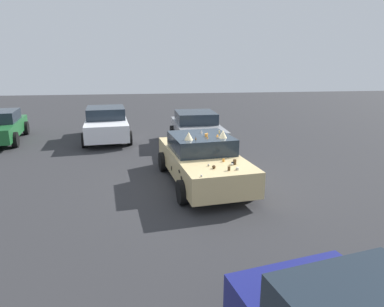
# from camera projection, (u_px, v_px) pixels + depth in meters

# --- Properties ---
(ground_plane) EXTENTS (60.00, 60.00, 0.00)m
(ground_plane) POSITION_uv_depth(u_px,v_px,m) (202.00, 182.00, 9.98)
(ground_plane) COLOR #2D2D30
(art_car_decorated) EXTENTS (4.65, 2.45, 1.63)m
(art_car_decorated) POSITION_uv_depth(u_px,v_px,m) (202.00, 159.00, 9.82)
(art_car_decorated) COLOR #D8BC7F
(art_car_decorated) RESTS_ON ground
(parked_sedan_row_back_center) EXTENTS (4.28, 2.09, 1.40)m
(parked_sedan_row_back_center) POSITION_uv_depth(u_px,v_px,m) (197.00, 129.00, 14.30)
(parked_sedan_row_back_center) COLOR gray
(parked_sedan_row_back_center) RESTS_ON ground
(parked_sedan_near_right) EXTENTS (4.39, 2.40, 1.48)m
(parked_sedan_near_right) POSITION_uv_depth(u_px,v_px,m) (106.00, 124.00, 15.37)
(parked_sedan_near_right) COLOR white
(parked_sedan_near_right) RESTS_ON ground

